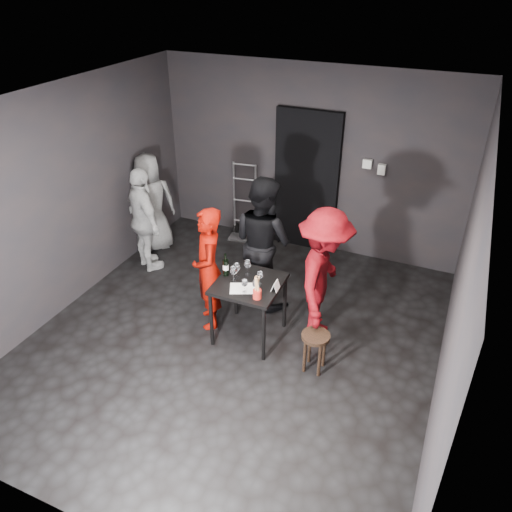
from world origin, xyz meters
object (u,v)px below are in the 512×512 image
at_px(server_red, 209,268).
at_px(bystander_cream, 144,220).
at_px(man_maroon, 324,272).
at_px(stool, 315,343).
at_px(hand_truck, 244,224).
at_px(breadstick_cup, 257,288).
at_px(woman_black, 263,234).
at_px(wine_bottle, 226,267).
at_px(bystander_grey, 151,203).
at_px(tasting_table, 249,290).

height_order(server_red, bystander_cream, server_red).
relative_size(server_red, man_maroon, 0.86).
distance_m(server_red, man_maroon, 1.33).
bearing_deg(server_red, stool, 45.28).
relative_size(hand_truck, breadstick_cup, 4.26).
xyz_separation_m(woman_black, man_maroon, (0.91, -0.44, -0.06)).
relative_size(hand_truck, wine_bottle, 4.39).
bearing_deg(hand_truck, bystander_grey, -149.45).
bearing_deg(wine_bottle, tasting_table, -6.55).
bearing_deg(hand_truck, tasting_table, -71.50).
relative_size(tasting_table, man_maroon, 0.42).
relative_size(man_maroon, bystander_grey, 1.21).
height_order(woman_black, wine_bottle, woman_black).
relative_size(stool, woman_black, 0.25).
height_order(stool, breadstick_cup, breadstick_cup).
distance_m(stool, bystander_cream, 3.04).
xyz_separation_m(server_red, man_maroon, (1.29, 0.27, 0.13)).
distance_m(tasting_table, server_red, 0.55).
bearing_deg(wine_bottle, stool, -12.79).
relative_size(stool, bystander_cream, 0.31).
distance_m(bystander_cream, breadstick_cup, 2.39).
height_order(woman_black, bystander_grey, woman_black).
bearing_deg(bystander_cream, hand_truck, -89.54).
distance_m(server_red, woman_black, 0.83).
distance_m(bystander_grey, wine_bottle, 2.29).
relative_size(stool, bystander_grey, 0.32).
xyz_separation_m(bystander_grey, breadstick_cup, (2.39, -1.55, 0.14)).
xyz_separation_m(server_red, bystander_cream, (-1.41, 0.76, -0.01)).
bearing_deg(bystander_grey, wine_bottle, 101.05).
relative_size(hand_truck, woman_black, 0.64).
bearing_deg(bystander_cream, stool, -167.76).
bearing_deg(bystander_grey, hand_truck, 173.63).
bearing_deg(bystander_cream, server_red, -175.69).
distance_m(woman_black, wine_bottle, 0.75).
bearing_deg(woman_black, stool, 159.93).
height_order(bystander_cream, bystander_grey, bystander_cream).
height_order(man_maroon, breadstick_cup, man_maroon).
bearing_deg(stool, breadstick_cup, -179.97).
height_order(stool, man_maroon, man_maroon).
bearing_deg(wine_bottle, woman_black, 78.34).
xyz_separation_m(stool, wine_bottle, (-1.18, 0.27, 0.50)).
xyz_separation_m(woman_black, wine_bottle, (-0.15, -0.73, -0.10)).
distance_m(tasting_table, bystander_grey, 2.56).
bearing_deg(woman_black, wine_bottle, 102.33).
height_order(hand_truck, man_maroon, man_maroon).
distance_m(tasting_table, wine_bottle, 0.36).
bearing_deg(server_red, bystander_grey, -160.92).
relative_size(hand_truck, bystander_grey, 0.82).
xyz_separation_m(tasting_table, woman_black, (-0.15, 0.76, 0.31)).
relative_size(woman_black, man_maroon, 1.07).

